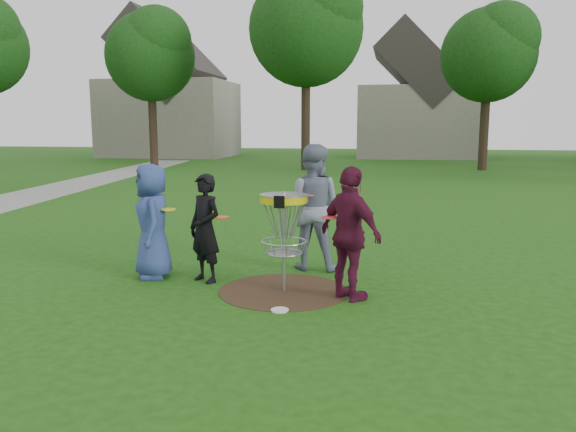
% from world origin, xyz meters
% --- Properties ---
extents(ground, '(100.00, 100.00, 0.00)m').
position_xyz_m(ground, '(0.00, 0.00, 0.00)').
color(ground, '#19470F').
rests_on(ground, ground).
extents(dirt_patch, '(1.80, 1.80, 0.01)m').
position_xyz_m(dirt_patch, '(0.00, 0.00, 0.00)').
color(dirt_patch, '#47331E').
rests_on(dirt_patch, ground).
extents(concrete_path, '(7.75, 39.92, 0.02)m').
position_xyz_m(concrete_path, '(-10.00, 8.00, 0.01)').
color(concrete_path, '#9E9E99').
rests_on(concrete_path, ground).
extents(player_blue, '(0.87, 0.99, 1.70)m').
position_xyz_m(player_blue, '(-2.06, 0.37, 0.85)').
color(player_blue, navy).
rests_on(player_blue, ground).
extents(player_black, '(0.69, 0.62, 1.57)m').
position_xyz_m(player_black, '(-1.21, 0.29, 0.79)').
color(player_black, black).
rests_on(player_black, ground).
extents(player_grey, '(1.01, 0.81, 1.97)m').
position_xyz_m(player_grey, '(0.19, 1.32, 0.99)').
color(player_grey, gray).
rests_on(player_grey, ground).
extents(player_maroon, '(1.05, 0.99, 1.74)m').
position_xyz_m(player_maroon, '(0.91, -0.20, 0.87)').
color(player_maroon, '#52122C').
rests_on(player_maroon, ground).
extents(disc_on_grass, '(0.22, 0.22, 0.02)m').
position_xyz_m(disc_on_grass, '(0.11, -0.82, 0.01)').
color(disc_on_grass, white).
rests_on(disc_on_grass, ground).
extents(disc_golf_basket, '(0.66, 0.67, 1.38)m').
position_xyz_m(disc_golf_basket, '(0.00, -0.00, 1.02)').
color(disc_golf_basket, '#9EA0A5').
rests_on(disc_golf_basket, ground).
extents(held_discs, '(2.64, 1.41, 0.26)m').
position_xyz_m(held_discs, '(-0.48, 0.36, 1.07)').
color(held_discs, '#F7F41B').
rests_on(held_discs, ground).
extents(tree_row, '(51.20, 17.42, 9.90)m').
position_xyz_m(tree_row, '(0.44, 20.67, 6.21)').
color(tree_row, '#38281C').
rests_on(tree_row, ground).
extents(house_row, '(44.50, 10.65, 11.62)m').
position_xyz_m(house_row, '(4.78, 33.07, 4.14)').
color(house_row, gray).
rests_on(house_row, ground).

